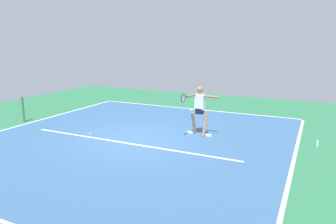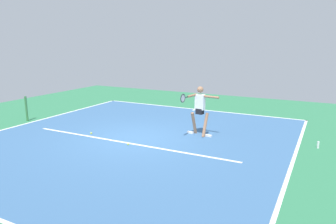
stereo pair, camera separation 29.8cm
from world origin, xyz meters
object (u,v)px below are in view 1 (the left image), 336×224
(water_bottle, at_px, (317,144))
(net_post, at_px, (23,109))
(tennis_player, at_px, (199,107))
(tennis_ball_near_player, at_px, (129,144))
(tennis_ball_centre_court, at_px, (90,134))

(water_bottle, bearing_deg, net_post, 8.91)
(tennis_player, relative_size, tennis_ball_near_player, 27.17)
(net_post, distance_m, tennis_player, 7.48)
(tennis_ball_centre_court, bearing_deg, tennis_ball_near_player, 167.42)
(net_post, bearing_deg, tennis_ball_centre_court, 175.37)
(net_post, xyz_separation_m, water_bottle, (-11.22, -1.76, -0.43))
(tennis_ball_centre_court, bearing_deg, tennis_player, -154.94)
(tennis_ball_near_player, bearing_deg, tennis_ball_centre_court, -12.58)
(net_post, height_order, tennis_ball_centre_court, net_post)
(net_post, xyz_separation_m, tennis_ball_centre_court, (-3.76, 0.30, -0.50))
(tennis_player, distance_m, tennis_ball_near_player, 2.85)
(tennis_player, bearing_deg, net_post, 16.99)
(tennis_ball_centre_court, relative_size, tennis_ball_near_player, 1.00)
(tennis_player, bearing_deg, tennis_ball_centre_court, 31.51)
(tennis_ball_centre_court, xyz_separation_m, water_bottle, (-7.46, -2.06, 0.08))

